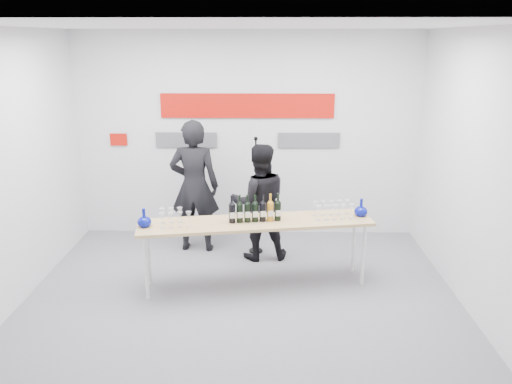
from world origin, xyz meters
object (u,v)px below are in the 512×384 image
presenter_left (194,186)px  presenter_right (259,202)px  mic_stand (256,218)px  tasting_table (256,226)px

presenter_left → presenter_right: bearing=166.2°
mic_stand → tasting_table: bearing=-79.0°
tasting_table → presenter_right: bearing=78.7°
tasting_table → presenter_left: presenter_left is taller
presenter_right → mic_stand: mic_stand is taller
presenter_right → mic_stand: bearing=-82.1°
tasting_table → mic_stand: 1.01m
presenter_left → presenter_right: presenter_left is taller
mic_stand → presenter_right: bearing=-64.3°
tasting_table → mic_stand: size_ratio=1.70×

